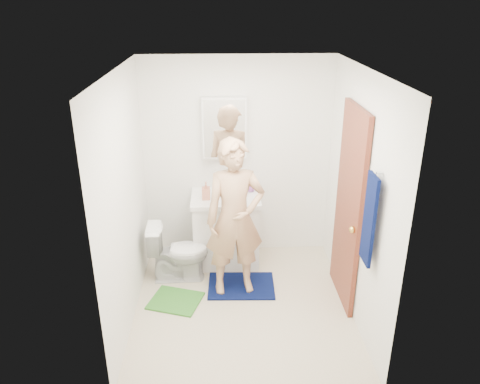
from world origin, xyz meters
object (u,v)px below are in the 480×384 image
vanity_cabinet (226,231)px  man (235,219)px  toothbrush_cup (251,188)px  toilet (178,252)px  towel (369,220)px  medicine_cabinet (224,128)px  soap_dispenser (206,191)px

vanity_cabinet → man: (0.09, -0.63, 0.47)m
toothbrush_cup → man: 0.79m
toilet → man: (0.63, -0.27, 0.53)m
vanity_cabinet → man: bearing=-82.2°
man → toilet: bearing=148.5°
towel → toilet: towel is taller
toothbrush_cup → man: bearing=-105.5°
toilet → man: size_ratio=0.40×
medicine_cabinet → toothbrush_cup: size_ratio=6.00×
toilet → toothbrush_cup: 1.12m
medicine_cabinet → toilet: bearing=-133.0°
man → toothbrush_cup: bearing=66.2°
vanity_cabinet → towel: (1.18, -1.48, 0.85)m
towel → toilet: (-1.72, 1.13, -0.91)m
vanity_cabinet → soap_dispenser: (-0.22, -0.07, 0.55)m
medicine_cabinet → man: (0.09, -0.85, -0.73)m
soap_dispenser → toothbrush_cup: size_ratio=1.74×
towel → toothbrush_cup: towel is taller
towel → toilet: 2.25m
vanity_cabinet → toilet: bearing=-146.7°
vanity_cabinet → medicine_cabinet: (0.00, 0.22, 1.20)m
towel → toothbrush_cup: 1.88m
vanity_cabinet → toilet: size_ratio=1.19×
toothbrush_cup → towel: bearing=-61.4°
toilet → soap_dispenser: 0.75m
vanity_cabinet → soap_dispenser: size_ratio=3.94×
medicine_cabinet → toothbrush_cup: 0.77m
vanity_cabinet → towel: towel is taller
vanity_cabinet → toothbrush_cup: 0.59m
toilet → medicine_cabinet: bearing=-44.4°
toilet → toothbrush_cup: (0.84, 0.49, 0.56)m
vanity_cabinet → man: man is taller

